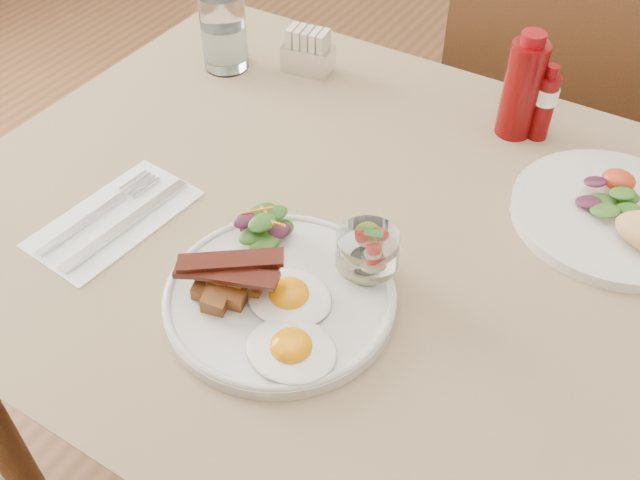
% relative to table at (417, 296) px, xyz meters
% --- Properties ---
extents(table, '(1.33, 0.88, 0.75)m').
position_rel_table_xyz_m(table, '(0.00, 0.00, 0.00)').
color(table, '#4F2F19').
rests_on(table, ground).
extents(chair_far, '(0.42, 0.42, 0.93)m').
position_rel_table_xyz_m(chair_far, '(0.00, 0.66, -0.14)').
color(chair_far, '#4F2F19').
rests_on(chair_far, ground).
extents(main_plate, '(0.28, 0.28, 0.02)m').
position_rel_table_xyz_m(main_plate, '(-0.11, -0.17, 0.10)').
color(main_plate, silver).
rests_on(main_plate, table).
extents(fried_eggs, '(0.17, 0.18, 0.03)m').
position_rel_table_xyz_m(fried_eggs, '(-0.07, -0.20, 0.11)').
color(fried_eggs, white).
rests_on(fried_eggs, main_plate).
extents(bacon_potato_pile, '(0.13, 0.09, 0.05)m').
position_rel_table_xyz_m(bacon_potato_pile, '(-0.16, -0.20, 0.13)').
color(bacon_potato_pile, brown).
rests_on(bacon_potato_pile, main_plate).
extents(side_salad, '(0.08, 0.08, 0.04)m').
position_rel_table_xyz_m(side_salad, '(-0.18, -0.10, 0.12)').
color(side_salad, '#204E15').
rests_on(side_salad, main_plate).
extents(fruit_cup, '(0.08, 0.08, 0.08)m').
position_rel_table_xyz_m(fruit_cup, '(-0.04, -0.09, 0.15)').
color(fruit_cup, white).
rests_on(fruit_cup, main_plate).
extents(second_plate, '(0.28, 0.27, 0.07)m').
position_rel_table_xyz_m(second_plate, '(0.21, 0.18, 0.11)').
color(second_plate, silver).
rests_on(second_plate, table).
extents(ketchup_bottle, '(0.07, 0.07, 0.17)m').
position_rel_table_xyz_m(ketchup_bottle, '(0.00, 0.31, 0.17)').
color(ketchup_bottle, '#5D0506').
rests_on(ketchup_bottle, table).
extents(hot_sauce_bottle, '(0.04, 0.04, 0.12)m').
position_rel_table_xyz_m(hot_sauce_bottle, '(0.04, 0.32, 0.15)').
color(hot_sauce_bottle, '#5D0506').
rests_on(hot_sauce_bottle, table).
extents(sugar_caddy, '(0.09, 0.06, 0.08)m').
position_rel_table_xyz_m(sugar_caddy, '(-0.36, 0.30, 0.12)').
color(sugar_caddy, silver).
rests_on(sugar_caddy, table).
extents(water_glass, '(0.08, 0.08, 0.13)m').
position_rel_table_xyz_m(water_glass, '(-0.49, 0.24, 0.15)').
color(water_glass, white).
rests_on(water_glass, table).
extents(napkin_cutlery, '(0.15, 0.24, 0.01)m').
position_rel_table_xyz_m(napkin_cutlery, '(-0.38, -0.16, 0.09)').
color(napkin_cutlery, white).
rests_on(napkin_cutlery, table).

